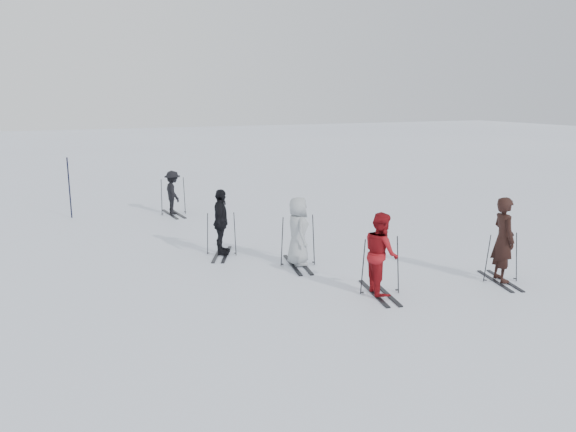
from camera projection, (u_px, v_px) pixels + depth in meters
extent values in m
plane|color=silver|center=(304.00, 262.00, 14.17)|extent=(120.00, 120.00, 0.00)
imported|color=black|center=(503.00, 241.00, 12.53)|extent=(0.62, 0.79, 1.91)
imported|color=maroon|center=(381.00, 254.00, 11.78)|extent=(0.82, 0.96, 1.74)
imported|color=#9AA0A3|center=(298.00, 232.00, 13.76)|extent=(0.69, 0.91, 1.69)
imported|color=black|center=(221.00, 223.00, 14.66)|extent=(0.81, 1.09, 1.73)
imported|color=black|center=(173.00, 193.00, 19.68)|extent=(0.63, 1.02, 1.52)
cylinder|color=black|center=(69.00, 188.00, 19.09)|extent=(0.06, 0.06, 2.08)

